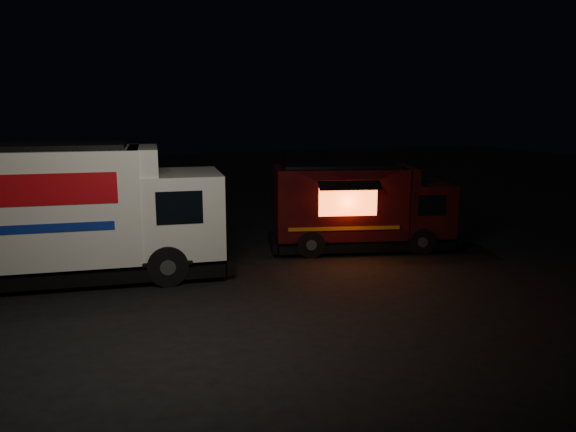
# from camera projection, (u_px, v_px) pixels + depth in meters

# --- Properties ---
(ground) EXTENTS (80.00, 80.00, 0.00)m
(ground) POSITION_uv_depth(u_px,v_px,m) (230.00, 286.00, 14.08)
(ground) COLOR black
(ground) RESTS_ON ground
(white_truck) EXTENTS (8.08, 3.71, 3.53)m
(white_truck) POSITION_uv_depth(u_px,v_px,m) (77.00, 212.00, 14.43)
(white_truck) COLOR silver
(white_truck) RESTS_ON ground
(red_truck) EXTENTS (6.17, 3.63, 2.70)m
(red_truck) POSITION_uv_depth(u_px,v_px,m) (362.00, 206.00, 17.61)
(red_truck) COLOR #3B0C0A
(red_truck) RESTS_ON ground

